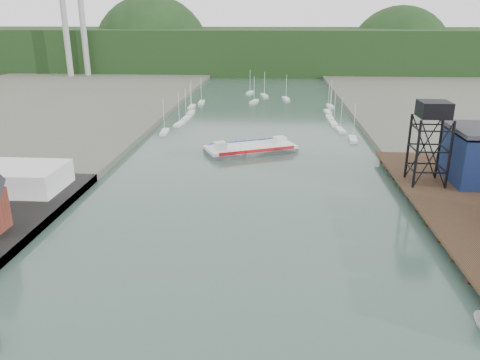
# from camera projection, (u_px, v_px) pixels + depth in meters

# --- Properties ---
(east_pier) EXTENTS (14.00, 70.00, 2.45)m
(east_pier) POSITION_uv_depth(u_px,v_px,m) (458.00, 209.00, 79.83)
(east_pier) COLOR black
(east_pier) RESTS_ON ground
(white_shed) EXTENTS (18.00, 12.00, 4.50)m
(white_shed) POSITION_uv_depth(u_px,v_px,m) (16.00, 178.00, 89.51)
(white_shed) COLOR silver
(white_shed) RESTS_ON west_quay
(lift_tower) EXTENTS (6.50, 6.50, 16.00)m
(lift_tower) POSITION_uv_depth(u_px,v_px,m) (433.00, 115.00, 87.69)
(lift_tower) COLOR black
(lift_tower) RESTS_ON east_pier
(marina_sailboats) EXTENTS (57.71, 92.65, 0.90)m
(marina_sailboats) POSITION_uv_depth(u_px,v_px,m) (260.00, 112.00, 170.92)
(marina_sailboats) COLOR silver
(marina_sailboats) RESTS_ON ground
(smokestacks) EXTENTS (11.20, 8.20, 60.00)m
(smokestacks) POSITION_uv_depth(u_px,v_px,m) (74.00, 23.00, 257.09)
(smokestacks) COLOR #9D9D98
(smokestacks) RESTS_ON ground
(distant_hills) EXTENTS (500.00, 120.00, 80.00)m
(distant_hills) POSITION_uv_depth(u_px,v_px,m) (262.00, 52.00, 321.32)
(distant_hills) COLOR black
(distant_hills) RESTS_ON ground
(chain_ferry) EXTENTS (24.67, 17.88, 3.30)m
(chain_ferry) POSITION_uv_depth(u_px,v_px,m) (251.00, 148.00, 120.70)
(chain_ferry) COLOR #525255
(chain_ferry) RESTS_ON ground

